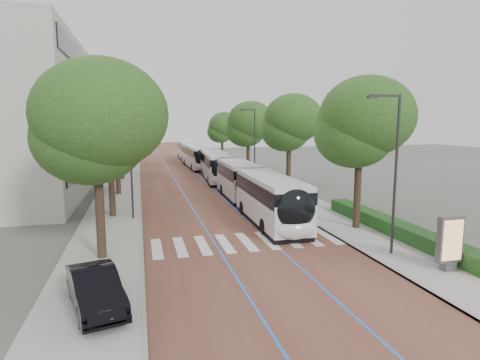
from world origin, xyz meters
name	(u,v)px	position (x,y,z in m)	size (l,w,h in m)	color
ground	(248,248)	(0.00, 0.00, 0.00)	(160.00, 160.00, 0.00)	#51544C
road	(178,167)	(0.00, 40.00, 0.01)	(11.00, 140.00, 0.02)	brown
sidewalk_left	(126,168)	(-7.50, 40.00, 0.06)	(4.00, 140.00, 0.12)	gray
sidewalk_right	(226,165)	(7.50, 40.00, 0.06)	(4.00, 140.00, 0.12)	gray
kerb_left	(139,167)	(-5.60, 40.00, 0.06)	(0.20, 140.00, 0.14)	gray
kerb_right	(214,165)	(5.60, 40.00, 0.06)	(0.20, 140.00, 0.14)	gray
zebra_crossing	(246,242)	(0.20, 1.00, 0.03)	(10.55, 3.60, 0.01)	silver
lane_line_left	(167,167)	(-1.60, 40.00, 0.02)	(0.12, 126.00, 0.01)	blue
lane_line_right	(188,166)	(1.60, 40.00, 0.02)	(0.12, 126.00, 0.01)	blue
office_building	(4,119)	(-19.47, 28.00, 7.00)	(18.11, 40.00, 14.00)	#B6B3A8
hedge	(395,228)	(9.10, 0.00, 0.52)	(1.20, 14.00, 0.80)	#194417
streetlight_near	(393,162)	(6.62, -3.00, 4.82)	(1.82, 0.20, 8.00)	#2C2B2E
streetlight_far	(253,139)	(6.62, 22.00, 4.82)	(1.82, 0.20, 8.00)	#2C2B2E
lamp_post_left	(131,161)	(-6.10, 8.00, 4.12)	(0.14, 0.14, 8.00)	#2C2B2E
trees_left	(119,121)	(-7.50, 25.45, 6.80)	(6.32, 61.26, 10.27)	black
trees_right	(268,127)	(7.70, 20.24, 6.19)	(5.83, 47.39, 8.97)	black
lead_bus	(255,190)	(2.85, 8.31, 1.63)	(2.83, 18.44, 3.20)	black
bus_queued_0	(216,166)	(3.00, 24.86, 1.62)	(3.33, 12.54, 3.20)	silver
bus_queued_1	(197,157)	(2.56, 37.42, 1.62)	(2.79, 12.45, 3.20)	silver
bus_queued_2	(187,151)	(2.68, 49.91, 1.62)	(2.80, 12.45, 3.20)	silver
ad_panel	(450,242)	(7.87, -5.68, 1.43)	(1.21, 0.47, 2.51)	#59595B
parked_car	(95,289)	(-7.25, -5.68, 0.85)	(1.54, 4.41, 1.45)	black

